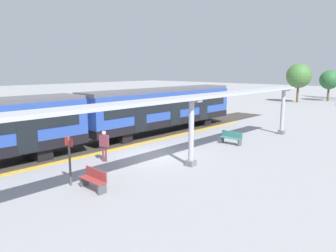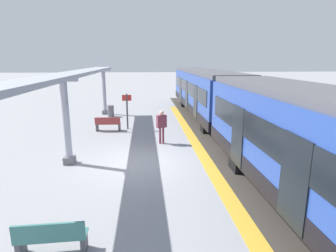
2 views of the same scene
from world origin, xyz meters
name	(u,v)px [view 1 (image 1 of 2)]	position (x,y,z in m)	size (l,w,h in m)	color
ground_plane	(156,156)	(0.00, 0.00, 0.00)	(176.00, 176.00, 0.00)	gray
tactile_edge_strip	(123,148)	(-2.95, 0.00, 0.00)	(0.53, 28.35, 0.01)	gold
trackbed	(105,143)	(-4.82, 0.00, 0.00)	(3.20, 40.35, 0.01)	#38332D
train_far_carriage	(163,109)	(-4.81, 5.81, 1.83)	(2.65, 14.78, 3.48)	#27459D
canopy_pillar_second	(191,133)	(2.77, -0.19, 1.78)	(1.10, 0.44, 3.50)	slate
canopy_pillar_third	(283,111)	(2.77, 11.15, 1.78)	(1.10, 0.44, 3.50)	slate
canopy_beam	(194,97)	(2.77, 0.02, 3.58)	(1.20, 23.06, 0.16)	#A8AAB2
bench_near_end	(94,179)	(1.85, -5.58, 0.44)	(1.52, 0.50, 0.86)	#973533
bench_mid_platform	(231,138)	(1.69, 5.55, 0.44)	(1.52, 0.50, 0.86)	#3B7973
platform_info_sign	(69,156)	(0.71, -5.99, 1.33)	(0.56, 0.10, 2.20)	#4C4C51
passenger_waiting_near_edge	(104,143)	(-1.21, -2.73, 1.07)	(0.54, 0.38, 1.71)	brown
tree_left_background	(329,80)	(-2.80, 41.52, 3.29)	(2.94, 2.94, 4.78)	brown
tree_centre_background	(299,76)	(-5.61, 36.28, 3.96)	(3.65, 3.65, 5.80)	brown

